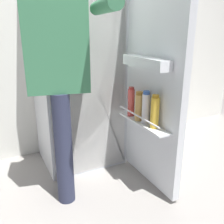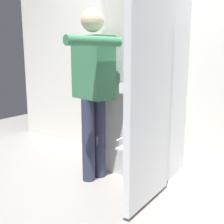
# 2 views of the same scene
# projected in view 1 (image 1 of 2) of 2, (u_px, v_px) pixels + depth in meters

# --- Properties ---
(ground_plane) EXTENTS (6.62, 6.62, 0.00)m
(ground_plane) POSITION_uv_depth(u_px,v_px,m) (104.00, 187.00, 1.98)
(ground_plane) COLOR gray
(kitchen_wall) EXTENTS (4.40, 0.10, 2.48)m
(kitchen_wall) POSITION_uv_depth(u_px,v_px,m) (63.00, 20.00, 2.31)
(kitchen_wall) COLOR silver
(kitchen_wall) RESTS_ON ground_plane
(refrigerator) EXTENTS (0.72, 1.22, 1.81)m
(refrigerator) POSITION_uv_depth(u_px,v_px,m) (83.00, 62.00, 2.11)
(refrigerator) COLOR silver
(refrigerator) RESTS_ON ground_plane
(person) EXTENTS (0.52, 0.74, 1.59)m
(person) POSITION_uv_depth(u_px,v_px,m) (59.00, 67.00, 1.61)
(person) COLOR #2D334C
(person) RESTS_ON ground_plane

